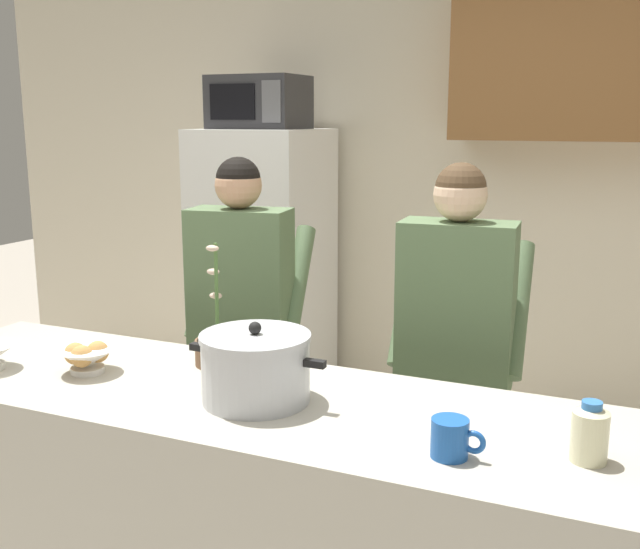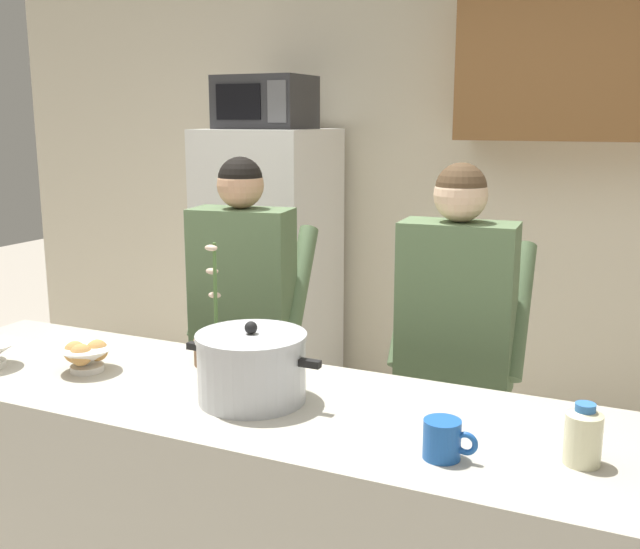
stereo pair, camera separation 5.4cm
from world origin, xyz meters
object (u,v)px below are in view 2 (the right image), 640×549
person_by_sink (456,333)px  bread_bowl (86,356)px  person_near_pot (244,306)px  coffee_mug (443,439)px  bottle_near_edge (583,434)px  cooking_pot (252,367)px  microwave (265,102)px  refrigerator (270,277)px  potted_orchid (217,347)px

person_by_sink → bread_bowl: size_ratio=8.26×
person_near_pot → coffee_mug: (1.08, -0.91, 0.00)m
person_near_pot → bottle_near_edge: bearing=-30.1°
cooking_pot → coffee_mug: size_ratio=3.25×
microwave → bottle_near_edge: bearing=-45.3°
person_near_pot → person_by_sink: bearing=-1.4°
refrigerator → person_by_sink: (1.36, -1.13, 0.14)m
refrigerator → person_near_pot: refrigerator is taller
potted_orchid → cooking_pot: bearing=-41.0°
person_by_sink → potted_orchid: person_by_sink is taller
person_near_pot → person_by_sink: same height
microwave → person_near_pot: size_ratio=0.31×
bread_bowl → bottle_near_edge: (1.49, -0.02, 0.02)m
person_near_pot → bread_bowl: size_ratio=8.25×
person_near_pot → potted_orchid: (0.22, -0.54, 0.01)m
potted_orchid → person_near_pot: bearing=112.0°
refrigerator → cooking_pot: size_ratio=3.87×
refrigerator → person_near_pot: bearing=-66.2°
refrigerator → bottle_near_edge: (1.87, -1.90, 0.17)m
potted_orchid → bottle_near_edge: bearing=-12.4°
microwave → person_near_pot: microwave is taller
coffee_mug → bread_bowl: size_ratio=0.69×
refrigerator → bottle_near_edge: bearing=-45.6°
bread_bowl → microwave: bearing=101.3°
microwave → person_by_sink: 1.94m
bottle_near_edge → potted_orchid: potted_orchid is taller
microwave → cooking_pot: 2.23m
microwave → person_near_pot: (0.49, -1.08, -0.82)m
cooking_pot → bread_bowl: cooking_pot is taller
bread_bowl → potted_orchid: (0.34, 0.24, 0.01)m
microwave → bottle_near_edge: microwave is taller
refrigerator → cooking_pot: 2.12m
bottle_near_edge → microwave: bearing=134.7°
cooking_pot → coffee_mug: (0.59, -0.13, -0.05)m
microwave → bread_bowl: (0.37, -1.87, -0.82)m
person_near_pot → coffee_mug: person_near_pot is taller
cooking_pot → person_near_pot: bearing=122.0°
refrigerator → microwave: 0.96m
refrigerator → person_by_sink: bearing=-39.6°
cooking_pot → potted_orchid: bearing=139.0°
coffee_mug → bottle_near_edge: (0.30, 0.11, 0.03)m
person_near_pot → person_by_sink: 0.88m
microwave → potted_orchid: size_ratio=1.20×
bread_bowl → bottle_near_edge: bottle_near_edge is taller
bottle_near_edge → coffee_mug: bearing=-160.2°
refrigerator → microwave: size_ratio=3.44×
cooking_pot → potted_orchid: 0.35m
coffee_mug → bottle_near_edge: bottle_near_edge is taller
bread_bowl → refrigerator: bearing=101.1°
refrigerator → potted_orchid: (0.71, -1.65, 0.15)m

